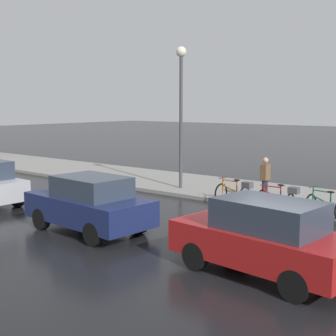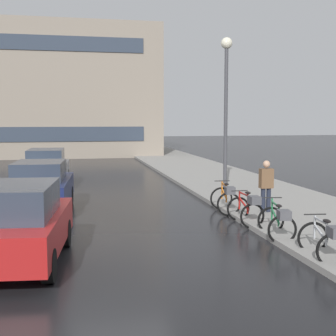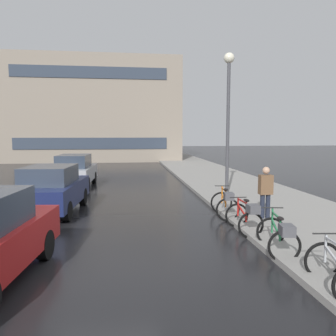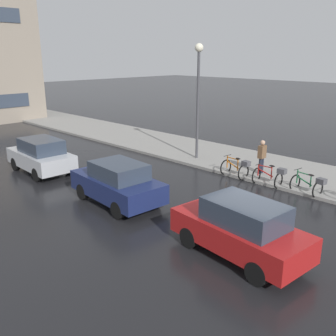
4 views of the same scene
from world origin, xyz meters
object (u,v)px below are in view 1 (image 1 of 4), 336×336
bicycle_farthest (236,192)px  car_navy (89,204)px  streetlamp (181,94)px  bicycle_third (280,198)px  bicycle_second (329,204)px  pedestrian (265,177)px  car_red (264,238)px

bicycle_farthest → car_navy: car_navy is taller
streetlamp → bicycle_third: bearing=-101.6°
bicycle_second → bicycle_farthest: bicycle_farthest is taller
bicycle_second → bicycle_third: size_ratio=1.03×
bicycle_third → car_navy: (-5.84, 3.23, 0.34)m
bicycle_farthest → pedestrian: (1.08, -0.63, 0.48)m
car_red → car_navy: 5.62m
pedestrian → bicycle_second: bearing=-107.4°
bicycle_second → car_navy: 7.76m
bicycle_second → bicycle_third: (-0.16, 1.68, 0.02)m
bicycle_second → car_navy: (-6.00, 4.90, 0.36)m
bicycle_third → pedestrian: pedestrian is taller
bicycle_second → car_red: bearing=-173.2°
bicycle_second → streetlamp: (0.88, 6.75, 3.66)m
car_navy → bicycle_farthest: bearing=-14.6°
streetlamp → car_red: bearing=-132.9°
bicycle_farthest → car_red: (-5.85, -4.12, 0.35)m
pedestrian → streetlamp: 5.08m
car_red → pedestrian: size_ratio=2.39×
bicycle_farthest → car_navy: (-5.79, 1.51, 0.33)m
bicycle_farthest → pedestrian: size_ratio=0.82×
bicycle_second → pedestrian: 2.94m
bicycle_third → car_navy: bearing=151.1°
bicycle_second → car_red: 6.12m
car_navy → streetlamp: size_ratio=0.67×
car_red → pedestrian: 7.76m
bicycle_farthest → streetlamp: (1.08, 3.35, 3.63)m
car_red → streetlamp: bearing=47.1°
bicycle_second → car_red: car_red is taller
pedestrian → streetlamp: size_ratio=0.29×
car_red → bicycle_third: bearing=22.1°
car_red → car_navy: size_ratio=1.01×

